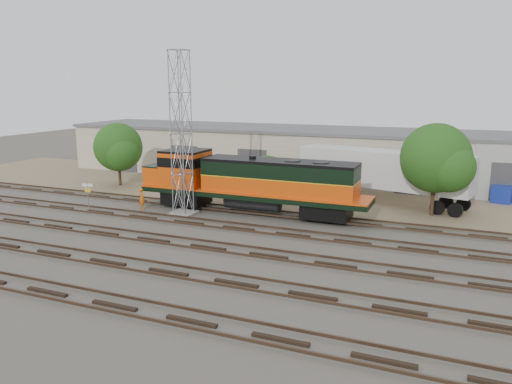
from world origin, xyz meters
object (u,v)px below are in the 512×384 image
at_px(signal_tower, 181,137).
at_px(worker, 142,199).
at_px(semi_trailer, 387,171).
at_px(locomotive, 249,181).

bearing_deg(signal_tower, worker, 176.09).
bearing_deg(semi_trailer, worker, -138.68).
relative_size(locomotive, worker, 10.72).
bearing_deg(worker, locomotive, -134.86).
bearing_deg(semi_trailer, locomotive, -128.72).
bearing_deg(locomotive, worker, -165.51).
distance_m(signal_tower, worker, 6.57).
distance_m(locomotive, signal_tower, 6.19).
bearing_deg(locomotive, semi_trailer, 38.11).
bearing_deg(signal_tower, semi_trailer, 35.40).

